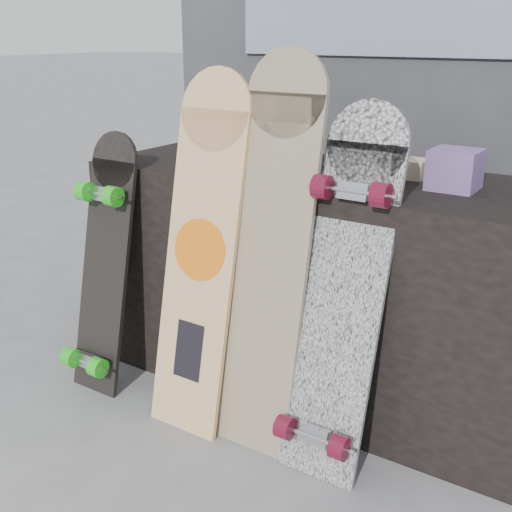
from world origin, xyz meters
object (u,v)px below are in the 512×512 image
Objects in this scene: longboard_geisha at (202,244)px; longboard_celtic at (271,244)px; vendor_table at (317,282)px; skateboard_dark at (103,262)px; longboard_cascadia at (343,288)px.

longboard_celtic is (0.24, 0.03, 0.04)m from longboard_geisha.
vendor_table is 1.73× the size of skateboard_dark.
longboard_celtic is at bearing 7.45° from longboard_geisha.
longboard_celtic is 1.31× the size of skateboard_dark.
longboard_geisha is 0.95× the size of longboard_celtic.
longboard_geisha is 1.07× the size of longboard_cascadia.
longboard_celtic is 0.69m from skateboard_dark.
vendor_table is 0.49m from longboard_geisha.
longboard_cascadia is 1.16× the size of skateboard_dark.
longboard_geisha reaches higher than vendor_table.
longboard_celtic reaches higher than vendor_table.
longboard_geisha reaches higher than skateboard_dark.
longboard_celtic is at bearing -179.72° from longboard_cascadia.
vendor_table is 1.32× the size of longboard_celtic.
longboard_geisha is 0.24m from longboard_celtic.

